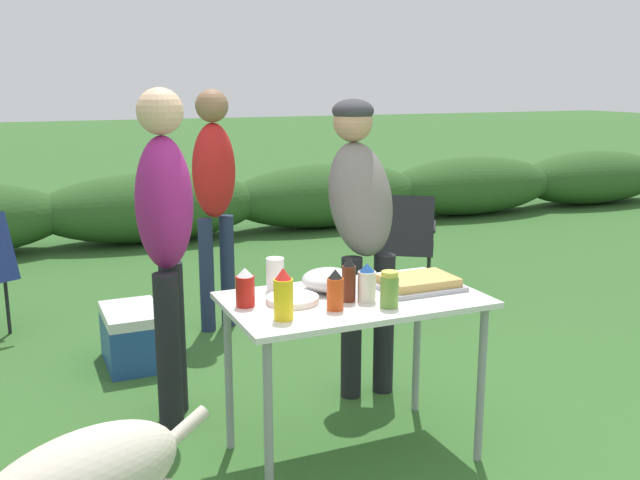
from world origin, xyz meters
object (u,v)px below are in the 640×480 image
mixing_bowl (329,280)px  hot_sauce_bottle (335,291)px  bbq_sauce_bottle (349,280)px  paper_cup_stack (275,275)px  cooler_box (133,336)px  ketchup_bottle (245,288)px  relish_jar (389,290)px  standing_person_in_dark_puffer (361,211)px  food_tray (419,283)px  folding_table (353,314)px  camp_chair_green_behind_table (403,240)px  plate_stack (292,299)px  standing_person_in_red_jacket (214,185)px  standing_person_in_navy_coat (166,228)px  mayo_bottle (367,283)px  mustard_bottle (283,295)px

mixing_bowl → hot_sauce_bottle: 0.28m
bbq_sauce_bottle → paper_cup_stack: bearing=132.0°
cooler_box → bbq_sauce_bottle: bearing=24.2°
ketchup_bottle → relish_jar: ketchup_bottle is taller
mixing_bowl → standing_person_in_dark_puffer: size_ratio=0.15×
food_tray → relish_jar: relish_jar is taller
relish_jar → standing_person_in_dark_puffer: standing_person_in_dark_puffer is taller
folding_table → paper_cup_stack: 0.39m
camp_chair_green_behind_table → ketchup_bottle: bearing=-101.2°
plate_stack → standing_person_in_red_jacket: standing_person_in_red_jacket is taller
paper_cup_stack → camp_chair_green_behind_table: bearing=46.5°
mixing_bowl → standing_person_in_navy_coat: size_ratio=0.15×
mayo_bottle → mustard_bottle: bearing=-168.4°
bbq_sauce_bottle → camp_chair_green_behind_table: 2.48m
mixing_bowl → mustard_bottle: mustard_bottle is taller
plate_stack → mixing_bowl: (0.21, 0.10, 0.04)m
mustard_bottle → standing_person_in_dark_puffer: bearing=47.7°
standing_person_in_dark_puffer → cooler_box: bearing=146.6°
mixing_bowl → standing_person_in_red_jacket: size_ratio=0.15×
mixing_bowl → standing_person_in_navy_coat: (-0.61, 0.52, 0.19)m
mustard_bottle → camp_chair_green_behind_table: mustard_bottle is taller
mixing_bowl → standing_person_in_dark_puffer: standing_person_in_dark_puffer is taller
relish_jar → folding_table: bearing=111.9°
paper_cup_stack → hot_sauce_bottle: (0.13, -0.34, 0.01)m
paper_cup_stack → cooler_box: size_ratio=0.31×
standing_person_in_red_jacket → ketchup_bottle: bearing=-120.4°
food_tray → standing_person_in_navy_coat: standing_person_in_navy_coat is taller
folding_table → hot_sauce_bottle: size_ratio=6.45×
mixing_bowl → relish_jar: bearing=-67.5°
food_tray → mustard_bottle: size_ratio=1.72×
folding_table → standing_person_in_red_jacket: 1.92m
folding_table → hot_sauce_bottle: (-0.15, -0.13, 0.16)m
plate_stack → relish_jar: 0.41m
hot_sauce_bottle → mustard_bottle: 0.24m
folding_table → bbq_sauce_bottle: 0.18m
mayo_bottle → standing_person_in_dark_puffer: bearing=65.4°
food_tray → paper_cup_stack: (-0.60, 0.22, 0.05)m
paper_cup_stack → standing_person_in_red_jacket: (0.18, 1.67, 0.17)m
relish_jar → standing_person_in_red_jacket: (-0.17, 2.07, 0.17)m
ketchup_bottle → bbq_sauce_bottle: 0.44m
paper_cup_stack → standing_person_in_red_jacket: bearing=83.8°
ketchup_bottle → standing_person_in_red_jacket: 1.87m
folding_table → paper_cup_stack: size_ratio=7.30×
ketchup_bottle → standing_person_in_dark_puffer: (0.83, 0.59, 0.16)m
plate_stack → ketchup_bottle: ketchup_bottle is taller
food_tray → camp_chair_green_behind_table: (1.05, 1.97, -0.30)m
hot_sauce_bottle → standing_person_in_dark_puffer: 0.95m
paper_cup_stack → relish_jar: bearing=-48.7°
mixing_bowl → bbq_sauce_bottle: 0.18m
folding_table → relish_jar: relish_jar is taller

